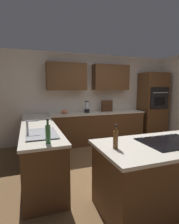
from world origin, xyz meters
name	(u,v)px	position (x,y,z in m)	size (l,w,h in m)	color
ground_plane	(132,165)	(0.00, 0.00, 0.00)	(14.00, 14.00, 0.00)	brown
wall_back	(94,93)	(0.07, -2.04, 1.46)	(6.00, 0.44, 2.60)	silver
lower_cabinets_back	(97,128)	(0.10, -1.72, 0.43)	(2.80, 0.60, 0.86)	brown
countertop_back	(97,113)	(0.10, -1.72, 0.88)	(2.84, 0.64, 0.04)	silver
lower_cabinets_side	(39,147)	(1.82, -0.55, 0.43)	(0.60, 2.90, 0.86)	brown
countertop_side	(38,125)	(1.82, -0.55, 0.88)	(0.64, 2.94, 0.04)	silver
island_base	(168,176)	(0.24, 1.24, 0.43)	(1.89, 0.86, 0.86)	brown
island_top	(170,144)	(0.24, 1.24, 0.88)	(1.97, 0.94, 0.04)	silver
wall_oven	(153,105)	(-1.85, -1.72, 1.04)	(0.80, 0.66, 2.08)	brown
sink_unit	(41,133)	(1.83, 0.27, 0.92)	(0.46, 0.70, 0.23)	#515456
cooktop	(170,142)	(0.24, 1.23, 0.91)	(0.76, 0.56, 0.03)	black
blender	(87,108)	(0.40, -1.75, 1.04)	(0.15, 0.15, 0.33)	black
mixing_bowl	(65,112)	(1.05, -1.75, 0.96)	(0.20, 0.20, 0.11)	#CC724C
spice_rack	(107,106)	(-0.25, -1.80, 1.07)	(0.34, 0.11, 0.34)	#472B19
dish_soap_bottle	(48,133)	(1.77, 0.75, 1.03)	(0.06, 0.06, 0.32)	#336B38
oil_bottle	(116,139)	(1.04, 1.21, 1.02)	(0.06, 0.06, 0.29)	brown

